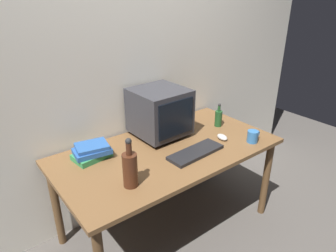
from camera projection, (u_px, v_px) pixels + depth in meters
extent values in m
plane|color=#56514C|center=(168.00, 226.00, 2.47)|extent=(6.00, 6.00, 0.00)
cube|color=silver|center=(129.00, 62.00, 2.29)|extent=(4.00, 0.08, 2.50)
cube|color=brown|center=(168.00, 151.00, 2.18)|extent=(1.59, 0.83, 0.03)
cylinder|color=brown|center=(266.00, 179.00, 2.48)|extent=(0.06, 0.06, 0.68)
cylinder|color=brown|center=(56.00, 206.00, 2.17)|extent=(0.06, 0.06, 0.68)
cylinder|color=brown|center=(205.00, 146.00, 2.99)|extent=(0.06, 0.06, 0.68)
cube|color=#333338|center=(160.00, 133.00, 2.37)|extent=(0.29, 0.25, 0.03)
cube|color=#333338|center=(159.00, 111.00, 2.30)|extent=(0.39, 0.39, 0.34)
cube|color=black|center=(176.00, 119.00, 2.16)|extent=(0.31, 0.02, 0.27)
cube|color=black|center=(196.00, 152.00, 2.10)|extent=(0.43, 0.17, 0.02)
ellipsoid|color=beige|center=(222.00, 137.00, 2.30)|extent=(0.08, 0.11, 0.04)
cylinder|color=#472314|center=(130.00, 170.00, 1.73)|extent=(0.09, 0.09, 0.21)
cylinder|color=#472314|center=(129.00, 149.00, 1.67)|extent=(0.03, 0.03, 0.07)
sphere|color=#262626|center=(128.00, 141.00, 1.65)|extent=(0.04, 0.04, 0.04)
cylinder|color=#1E4C23|center=(218.00, 119.00, 2.50)|extent=(0.06, 0.06, 0.13)
cylinder|color=#1E4C23|center=(219.00, 109.00, 2.47)|extent=(0.02, 0.02, 0.05)
sphere|color=#262626|center=(219.00, 105.00, 2.45)|extent=(0.02, 0.02, 0.02)
cube|color=#33894C|center=(92.00, 155.00, 2.05)|extent=(0.26, 0.19, 0.04)
cube|color=#28569E|center=(92.00, 151.00, 2.03)|extent=(0.25, 0.18, 0.03)
cube|color=#28569E|center=(92.00, 146.00, 2.02)|extent=(0.23, 0.20, 0.03)
cylinder|color=#3370B2|center=(253.00, 137.00, 2.25)|extent=(0.08, 0.08, 0.09)
torus|color=#3370B2|center=(257.00, 134.00, 2.28)|extent=(0.06, 0.01, 0.06)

